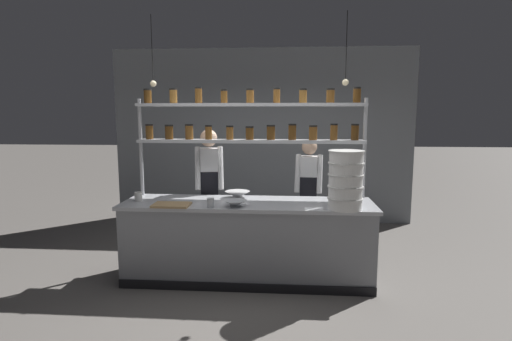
{
  "coord_description": "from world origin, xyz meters",
  "views": [
    {
      "loc": [
        0.43,
        -4.46,
        1.91
      ],
      "look_at": [
        0.08,
        0.2,
        1.26
      ],
      "focal_mm": 28.0,
      "sensor_mm": 36.0,
      "label": 1
    }
  ],
  "objects": [
    {
      "name": "back_wall",
      "position": [
        0.0,
        2.64,
        1.53
      ],
      "size": [
        5.27,
        0.12,
        3.05
      ],
      "primitive_type": "cube",
      "color": "gray",
      "rests_on": "ground_plane"
    },
    {
      "name": "chef_center",
      "position": [
        0.74,
        0.83,
        0.91
      ],
      "size": [
        0.38,
        0.3,
        1.59
      ],
      "rotation": [
        0.0,
        0.0,
        -0.12
      ],
      "color": "black",
      "rests_on": "ground_plane"
    },
    {
      "name": "chef_left",
      "position": [
        -0.55,
        0.57,
        1.0
      ],
      "size": [
        0.4,
        0.33,
        1.73
      ],
      "rotation": [
        0.0,
        0.0,
        0.2
      ],
      "color": "black",
      "rests_on": "ground_plane"
    },
    {
      "name": "prep_bowl_center_front",
      "position": [
        -0.15,
        0.22,
        0.96
      ],
      "size": [
        0.3,
        0.3,
        0.08
      ],
      "color": "white",
      "rests_on": "prep_counter"
    },
    {
      "name": "prep_counter",
      "position": [
        0.0,
        -0.0,
        0.46
      ],
      "size": [
        2.87,
        0.76,
        0.92
      ],
      "color": "gray",
      "rests_on": "ground_plane"
    },
    {
      "name": "prep_bowl_near_left",
      "position": [
        -0.12,
        -0.24,
        0.96
      ],
      "size": [
        0.26,
        0.26,
        0.07
      ],
      "color": "#B2B7BC",
      "rests_on": "prep_counter"
    },
    {
      "name": "container_stack",
      "position": [
        1.06,
        -0.26,
        1.23
      ],
      "size": [
        0.37,
        0.37,
        0.62
      ],
      "color": "white",
      "rests_on": "prep_counter"
    },
    {
      "name": "spice_shelf_unit",
      "position": [
        0.0,
        0.33,
        1.77
      ],
      "size": [
        2.75,
        0.28,
        2.24
      ],
      "color": "#B7BABF",
      "rests_on": "ground_plane"
    },
    {
      "name": "serving_cup_front",
      "position": [
        -0.37,
        -0.3,
        0.97
      ],
      "size": [
        0.08,
        0.08,
        0.1
      ],
      "color": "#B2B7BC",
      "rests_on": "prep_counter"
    },
    {
      "name": "serving_cup_by_board",
      "position": [
        -1.27,
        -0.05,
        0.97
      ],
      "size": [
        0.09,
        0.09,
        0.11
      ],
      "color": "silver",
      "rests_on": "prep_counter"
    },
    {
      "name": "ground_plane",
      "position": [
        0.0,
        0.0,
        0.0
      ],
      "size": [
        40.0,
        40.0,
        0.0
      ],
      "primitive_type": "plane",
      "color": "slate"
    },
    {
      "name": "cutting_board",
      "position": [
        -0.82,
        -0.26,
        0.93
      ],
      "size": [
        0.4,
        0.26,
        0.02
      ],
      "color": "#A88456",
      "rests_on": "prep_counter"
    },
    {
      "name": "pendant_light_row",
      "position": [
        0.0,
        0.0,
        2.3
      ],
      "size": [
        2.19,
        0.07,
        0.78
      ],
      "color": "black"
    }
  ]
}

